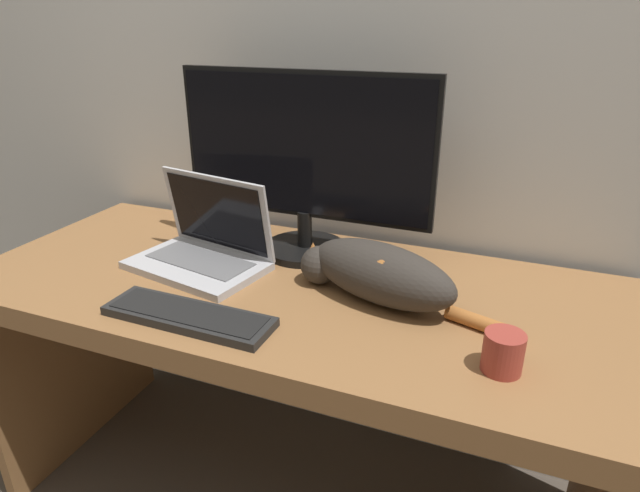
# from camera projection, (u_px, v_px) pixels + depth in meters

# --- Properties ---
(wall_back) EXTENTS (6.40, 0.06, 2.60)m
(wall_back) POSITION_uv_depth(u_px,v_px,m) (347.00, 36.00, 1.46)
(wall_back) COLOR silver
(wall_back) RESTS_ON ground_plane
(desk) EXTENTS (1.65, 0.70, 0.74)m
(desk) POSITION_uv_depth(u_px,v_px,m) (290.00, 332.00, 1.39)
(desk) COLOR olive
(desk) RESTS_ON ground_plane
(monitor) EXTENTS (0.70, 0.23, 0.49)m
(monitor) POSITION_uv_depth(u_px,v_px,m) (304.00, 161.00, 1.41)
(monitor) COLOR black
(monitor) RESTS_ON desk
(laptop) EXTENTS (0.39, 0.28, 0.24)m
(laptop) POSITION_uv_depth(u_px,v_px,m) (203.00, 249.00, 1.41)
(laptop) COLOR #B7B7BC
(laptop) RESTS_ON desk
(external_keyboard) EXTENTS (0.39, 0.12, 0.02)m
(external_keyboard) POSITION_uv_depth(u_px,v_px,m) (189.00, 316.00, 1.16)
(external_keyboard) COLOR black
(external_keyboard) RESTS_ON desk
(cat) EXTENTS (0.53, 0.25, 0.14)m
(cat) POSITION_uv_depth(u_px,v_px,m) (377.00, 272.00, 1.23)
(cat) COLOR #332D28
(cat) RESTS_ON desk
(coffee_mug) EXTENTS (0.08, 0.08, 0.08)m
(coffee_mug) POSITION_uv_depth(u_px,v_px,m) (503.00, 352.00, 0.99)
(coffee_mug) COLOR #9E382D
(coffee_mug) RESTS_ON desk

